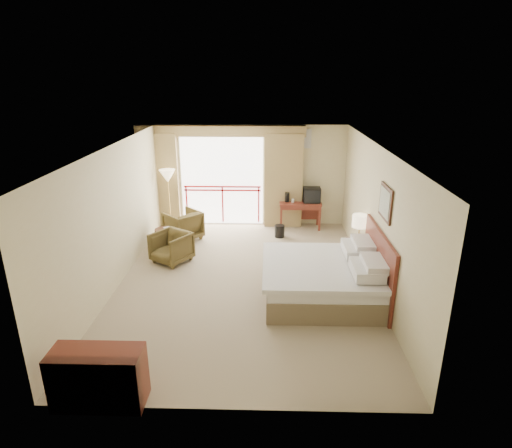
{
  "coord_description": "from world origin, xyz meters",
  "views": [
    {
      "loc": [
        0.43,
        -7.74,
        3.99
      ],
      "look_at": [
        0.2,
        0.4,
        1.08
      ],
      "focal_mm": 30.0,
      "sensor_mm": 36.0,
      "label": 1
    }
  ],
  "objects_px": {
    "tv": "(312,195)",
    "dresser": "(98,378)",
    "floor_lamp": "(168,178)",
    "desk": "(300,207)",
    "table_lamp": "(360,222)",
    "side_table": "(165,236)",
    "wastebasket": "(280,231)",
    "bed": "(324,278)",
    "armchair_near": "(172,261)",
    "armchair_far": "(184,238)",
    "nightstand": "(357,255)"
  },
  "relations": [
    {
      "from": "wastebasket",
      "to": "table_lamp",
      "type": "bearing_deg",
      "value": -47.82
    },
    {
      "from": "side_table",
      "to": "dresser",
      "type": "distance_m",
      "value": 4.98
    },
    {
      "from": "nightstand",
      "to": "wastebasket",
      "type": "height_order",
      "value": "nightstand"
    },
    {
      "from": "desk",
      "to": "armchair_near",
      "type": "bearing_deg",
      "value": -146.06
    },
    {
      "from": "tv",
      "to": "armchair_far",
      "type": "distance_m",
      "value": 3.52
    },
    {
      "from": "nightstand",
      "to": "armchair_far",
      "type": "height_order",
      "value": "nightstand"
    },
    {
      "from": "nightstand",
      "to": "table_lamp",
      "type": "relative_size",
      "value": 1.1
    },
    {
      "from": "armchair_near",
      "to": "side_table",
      "type": "height_order",
      "value": "side_table"
    },
    {
      "from": "dresser",
      "to": "bed",
      "type": "bearing_deg",
      "value": 39.77
    },
    {
      "from": "desk",
      "to": "wastebasket",
      "type": "height_order",
      "value": "desk"
    },
    {
      "from": "dresser",
      "to": "side_table",
      "type": "bearing_deg",
      "value": 91.55
    },
    {
      "from": "table_lamp",
      "to": "side_table",
      "type": "height_order",
      "value": "table_lamp"
    },
    {
      "from": "wastebasket",
      "to": "floor_lamp",
      "type": "xyz_separation_m",
      "value": [
        -2.9,
        0.5,
        1.24
      ]
    },
    {
      "from": "nightstand",
      "to": "dresser",
      "type": "height_order",
      "value": "dresser"
    },
    {
      "from": "desk",
      "to": "armchair_near",
      "type": "relative_size",
      "value": 1.48
    },
    {
      "from": "bed",
      "to": "side_table",
      "type": "height_order",
      "value": "bed"
    },
    {
      "from": "wastebasket",
      "to": "side_table",
      "type": "height_order",
      "value": "side_table"
    },
    {
      "from": "tv",
      "to": "side_table",
      "type": "distance_m",
      "value": 3.96
    },
    {
      "from": "nightstand",
      "to": "dresser",
      "type": "bearing_deg",
      "value": -134.02
    },
    {
      "from": "desk",
      "to": "dresser",
      "type": "xyz_separation_m",
      "value": [
        -2.97,
        -6.64,
        -0.18
      ]
    },
    {
      "from": "armchair_near",
      "to": "floor_lamp",
      "type": "relative_size",
      "value": 0.46
    },
    {
      "from": "wastebasket",
      "to": "dresser",
      "type": "bearing_deg",
      "value": -112.32
    },
    {
      "from": "floor_lamp",
      "to": "armchair_near",
      "type": "bearing_deg",
      "value": -77.18
    },
    {
      "from": "bed",
      "to": "dresser",
      "type": "height_order",
      "value": "bed"
    },
    {
      "from": "bed",
      "to": "desk",
      "type": "height_order",
      "value": "bed"
    },
    {
      "from": "table_lamp",
      "to": "armchair_near",
      "type": "xyz_separation_m",
      "value": [
        -4.03,
        0.2,
        -1.05
      ]
    },
    {
      "from": "bed",
      "to": "wastebasket",
      "type": "xyz_separation_m",
      "value": [
        -0.75,
        3.06,
        -0.22
      ]
    },
    {
      "from": "floor_lamp",
      "to": "dresser",
      "type": "distance_m",
      "value": 6.48
    },
    {
      "from": "desk",
      "to": "bed",
      "type": "bearing_deg",
      "value": -91.13
    },
    {
      "from": "wastebasket",
      "to": "nightstand",
      "type": "bearing_deg",
      "value": -48.62
    },
    {
      "from": "bed",
      "to": "tv",
      "type": "xyz_separation_m",
      "value": [
        0.1,
        3.76,
        0.54
      ]
    },
    {
      "from": "wastebasket",
      "to": "side_table",
      "type": "xyz_separation_m",
      "value": [
        -2.71,
        -0.9,
        0.19
      ]
    },
    {
      "from": "nightstand",
      "to": "floor_lamp",
      "type": "height_order",
      "value": "floor_lamp"
    },
    {
      "from": "armchair_near",
      "to": "floor_lamp",
      "type": "xyz_separation_m",
      "value": [
        -0.47,
        2.07,
        1.39
      ]
    },
    {
      "from": "side_table",
      "to": "floor_lamp",
      "type": "bearing_deg",
      "value": 97.42
    },
    {
      "from": "tv",
      "to": "dresser",
      "type": "xyz_separation_m",
      "value": [
        -3.27,
        -6.58,
        -0.54
      ]
    },
    {
      "from": "desk",
      "to": "table_lamp",
      "type": "bearing_deg",
      "value": -71.49
    },
    {
      "from": "armchair_far",
      "to": "dresser",
      "type": "distance_m",
      "value": 5.71
    },
    {
      "from": "table_lamp",
      "to": "armchair_far",
      "type": "height_order",
      "value": "table_lamp"
    },
    {
      "from": "desk",
      "to": "wastebasket",
      "type": "bearing_deg",
      "value": -130.26
    },
    {
      "from": "desk",
      "to": "floor_lamp",
      "type": "height_order",
      "value": "floor_lamp"
    },
    {
      "from": "floor_lamp",
      "to": "dresser",
      "type": "relative_size",
      "value": 1.42
    },
    {
      "from": "bed",
      "to": "armchair_near",
      "type": "bearing_deg",
      "value": 154.88
    },
    {
      "from": "table_lamp",
      "to": "floor_lamp",
      "type": "bearing_deg",
      "value": 153.22
    },
    {
      "from": "tv",
      "to": "wastebasket",
      "type": "relative_size",
      "value": 1.41
    },
    {
      "from": "tv",
      "to": "floor_lamp",
      "type": "relative_size",
      "value": 0.27
    },
    {
      "from": "wastebasket",
      "to": "dresser",
      "type": "distance_m",
      "value": 6.36
    },
    {
      "from": "armchair_near",
      "to": "armchair_far",
      "type": "bearing_deg",
      "value": 123.66
    },
    {
      "from": "armchair_far",
      "to": "armchair_near",
      "type": "bearing_deg",
      "value": 45.74
    },
    {
      "from": "tv",
      "to": "side_table",
      "type": "height_order",
      "value": "tv"
    }
  ]
}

